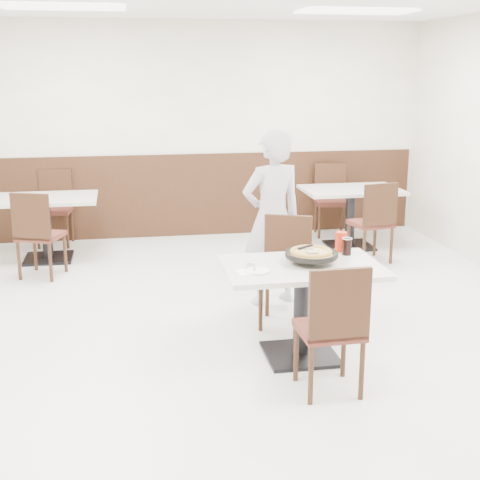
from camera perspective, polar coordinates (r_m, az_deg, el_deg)
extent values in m
plane|color=silver|center=(5.83, 0.59, -7.75)|extent=(7.00, 7.00, 0.00)
cube|color=beige|center=(8.89, -3.59, 9.28)|extent=(6.00, 0.04, 2.80)
cube|color=beige|center=(2.21, 17.77, -7.69)|extent=(6.00, 0.04, 2.80)
cube|color=black|center=(8.99, -3.49, 3.87)|extent=(5.90, 0.03, 1.10)
cube|color=white|center=(7.14, -14.83, 18.66)|extent=(1.20, 0.60, 0.02)
cube|color=white|center=(7.55, 9.85, 18.67)|extent=(1.20, 0.60, 0.02)
cylinder|color=black|center=(5.16, 5.80, -1.77)|extent=(0.13, 0.13, 0.04)
cylinder|color=black|center=(5.15, 6.12, -1.53)|extent=(0.33, 0.33, 0.01)
cylinder|color=#B58939|center=(5.19, 6.08, -1.20)|extent=(0.37, 0.37, 0.02)
cube|color=white|center=(5.14, 6.18, -0.96)|extent=(0.10, 0.11, 0.00)
cube|color=white|center=(4.91, 0.75, -2.74)|extent=(0.19, 0.19, 0.00)
cylinder|color=white|center=(4.91, 1.51, -2.65)|extent=(0.18, 0.18, 0.01)
cube|color=white|center=(4.96, 1.24, -2.38)|extent=(0.04, 0.15, 0.00)
cylinder|color=black|center=(5.41, 9.11, -0.59)|extent=(0.08, 0.08, 0.13)
cylinder|color=#AF1B09|center=(5.51, 8.61, -0.13)|extent=(0.10, 0.10, 0.16)
imported|color=#ADADB2|center=(6.28, 2.75, 1.88)|extent=(0.69, 0.55, 1.67)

